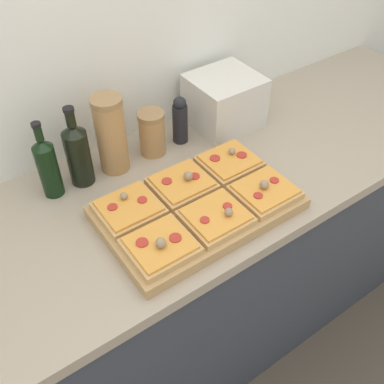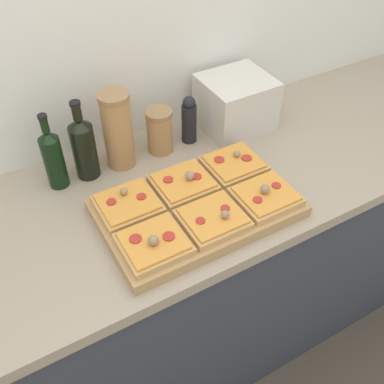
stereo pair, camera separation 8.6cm
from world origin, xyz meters
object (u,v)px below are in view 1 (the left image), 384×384
olive_oil_bottle (48,166)px  wine_bottle (78,153)px  toaster_oven (224,101)px  grain_jar_tall (111,135)px  pepper_mill (180,120)px  cutting_board (198,208)px  grain_jar_short (152,133)px

olive_oil_bottle → wine_bottle: wine_bottle is taller
wine_bottle → toaster_oven: (0.54, -0.00, -0.02)m
grain_jar_tall → olive_oil_bottle: bearing=180.0°
wine_bottle → pepper_mill: (0.36, 0.00, -0.02)m
wine_bottle → toaster_oven: wine_bottle is taller
grain_jar_tall → pepper_mill: bearing=0.0°
cutting_board → wine_bottle: bearing=123.8°
grain_jar_tall → toaster_oven: grain_jar_tall is taller
grain_jar_tall → wine_bottle: bearing=180.0°
cutting_board → wine_bottle: (-0.21, 0.31, 0.09)m
cutting_board → grain_jar_tall: 0.35m
grain_jar_tall → grain_jar_short: bearing=0.0°
pepper_mill → grain_jar_short: bearing=180.0°
cutting_board → pepper_mill: (0.15, 0.31, 0.07)m
cutting_board → pepper_mill: size_ratio=3.22×
wine_bottle → grain_jar_short: wine_bottle is taller
olive_oil_bottle → grain_jar_short: size_ratio=1.65×
olive_oil_bottle → wine_bottle: 0.09m
toaster_oven → cutting_board: bearing=-136.9°
olive_oil_bottle → wine_bottle: (0.09, 0.00, 0.01)m
grain_jar_tall → cutting_board: bearing=-72.6°
olive_oil_bottle → pepper_mill: (0.45, 0.00, -0.02)m
olive_oil_bottle → toaster_oven: bearing=-0.1°
cutting_board → wine_bottle: size_ratio=2.09×
pepper_mill → olive_oil_bottle: bearing=180.0°
olive_oil_bottle → toaster_oven: 0.64m
grain_jar_tall → grain_jar_short: grain_jar_tall is taller
cutting_board → grain_jar_tall: bearing=107.4°
grain_jar_short → pepper_mill: bearing=-0.0°
cutting_board → grain_jar_short: size_ratio=3.61×
cutting_board → wine_bottle: 0.39m
grain_jar_tall → toaster_oven: bearing=-0.1°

